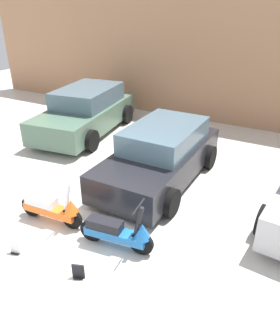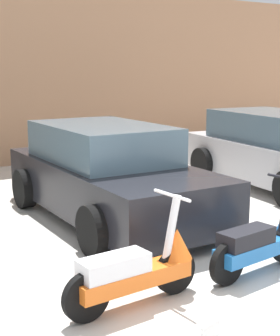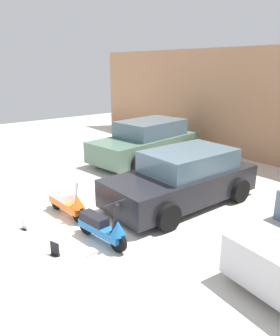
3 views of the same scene
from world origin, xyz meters
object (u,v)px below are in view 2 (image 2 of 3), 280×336
scooter_front_left (139,268)px  car_rear_right (279,151)px  car_rear_center (108,174)px  scooter_front_right (263,240)px

scooter_front_left → car_rear_right: 5.41m
scooter_front_left → car_rear_center: 2.82m
scooter_front_left → scooter_front_right: 1.51m
scooter_front_right → car_rear_center: 2.66m
car_rear_center → car_rear_right: 3.57m
scooter_front_right → car_rear_center: car_rear_center is taller
car_rear_center → car_rear_right: (3.57, 0.18, 0.00)m
scooter_front_left → scooter_front_right: size_ratio=1.01×
scooter_front_left → car_rear_center: bearing=63.4°
car_rear_right → scooter_front_right: bearing=-42.6°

